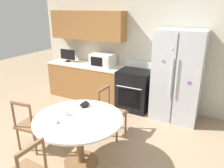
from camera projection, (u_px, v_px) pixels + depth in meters
name	position (u px, v px, depth m)	size (l,w,h in m)	color
ground_plane	(69.00, 163.00, 3.36)	(14.00, 14.00, 0.00)	#9E8466
back_wall	(124.00, 44.00, 5.17)	(5.20, 0.44, 2.60)	beige
kitchen_counter	(86.00, 81.00, 5.65)	(2.00, 0.64, 0.90)	#936033
refrigerator	(178.00, 76.00, 4.43)	(0.94, 0.71, 1.86)	#B2B5BA
oven_range	(135.00, 89.00, 5.02)	(0.72, 0.68, 1.08)	black
microwave	(103.00, 60.00, 5.24)	(0.54, 0.40, 0.31)	white
countertop_tv	(68.00, 55.00, 5.70)	(0.43, 0.16, 0.32)	black
dining_table	(79.00, 126.00, 3.16)	(1.28, 1.28, 0.77)	white
dining_chair_left	(31.00, 125.00, 3.58)	(0.47, 0.47, 0.90)	brown
dining_chair_far	(112.00, 113.00, 3.98)	(0.43, 0.43, 0.90)	brown
candle_glass	(66.00, 113.00, 3.18)	(0.08, 0.08, 0.08)	silver
folded_napkin	(53.00, 120.00, 2.99)	(0.19, 0.07, 0.05)	#A3BCDB
wallet	(85.00, 105.00, 3.46)	(0.17, 0.17, 0.07)	black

